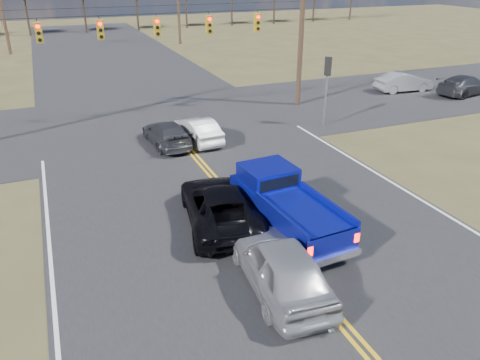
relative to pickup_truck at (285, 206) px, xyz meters
name	(u,v)px	position (x,y,z in m)	size (l,w,h in m)	color
ground	(328,309)	(-0.79, -4.11, -0.96)	(160.00, 160.00, 0.00)	brown
road_main	(207,171)	(-0.79, 5.89, -0.96)	(14.00, 120.00, 0.02)	#28282B
road_cross	(164,121)	(-0.79, 13.89, -0.96)	(120.00, 12.00, 0.02)	#28282B
signal_gantry	(167,32)	(-0.29, 13.68, 4.11)	(19.60, 4.83, 10.00)	#473323
utility_poles	(161,31)	(-0.79, 12.89, 4.27)	(19.60, 58.32, 10.00)	#473323
treeline	(127,7)	(-0.79, 22.85, 4.75)	(87.00, 117.80, 7.40)	#33261C
pickup_truck	(285,206)	(0.00, 0.00, 0.00)	(2.37, 5.36, 1.97)	black
silver_suv	(281,265)	(-1.59, -2.81, -0.17)	(1.85, 4.60, 1.57)	#9EA0A6
black_suv	(220,205)	(-1.85, 1.32, -0.24)	(2.39, 5.18, 1.44)	black
white_car_queue	(198,130)	(0.01, 9.71, -0.32)	(1.34, 3.86, 1.27)	white
dgrey_car_queue	(167,134)	(-1.60, 9.83, -0.35)	(1.69, 4.15, 1.20)	#3A3A40
cross_car_east_near	(404,82)	(17.00, 14.11, -0.27)	(4.17, 1.45, 1.37)	#9CA0A4
cross_car_east_far	(466,85)	(20.39, 11.66, -0.27)	(4.70, 1.91, 1.36)	#323237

